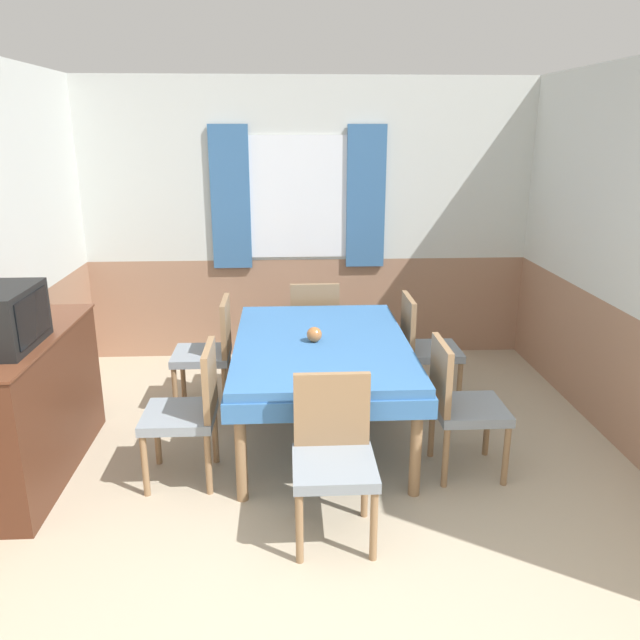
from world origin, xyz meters
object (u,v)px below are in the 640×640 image
Objects in this scene: sideboard at (32,405)px; vase at (314,334)px; chair_head_window at (314,324)px; tv at (8,318)px; dining_table at (321,354)px; chair_right_near at (460,402)px; chair_head_near at (333,452)px; chair_right_far at (424,345)px; chair_left_near at (190,408)px; chair_left_far at (210,349)px.

vase is (1.81, 0.39, 0.31)m from sideboard.
tv reaches higher than chair_head_window.
dining_table is 1.99m from tv.
chair_head_near is at bearing -54.95° from chair_right_near.
chair_head_near is 1.88m from chair_right_far.
dining_table is 2.04× the size of chair_left_near.
chair_left_near is 1.02m from sideboard.
chair_right_far is at bearing 19.50° from sideboard.
sideboard is at bearing -140.06° from chair_head_window.
dining_table is at bearing -57.46° from chair_right_far.
chair_right_near is at bearing -29.95° from vase.
tv is at bearing -161.53° from vase.
chair_right_far is at bearing 32.09° from vase.
vase is (-0.90, -0.57, 0.29)m from chair_right_far.
dining_table is at bearing -122.54° from chair_left_far.
chair_head_window is 1.00× the size of chair_left_near.
chair_head_near is at bearing -125.05° from chair_left_near.
sideboard is at bearing 82.90° from chair_left_near.
chair_head_window is at bearing 43.82° from tv.
vase is at bearing -87.37° from chair_head_near.
chair_head_window is at bearing 39.94° from sideboard.
sideboard reaches higher than chair_head_window.
dining_table is 1.02m from chair_left_near.
chair_head_window and chair_left_near have the same top height.
sideboard is 13.70× the size of vase.
tv is (-2.68, -0.07, 0.62)m from chair_right_near.
chair_right_far is 1.60× the size of tv.
chair_head_near is 1.00× the size of chair_right_near.
chair_head_window is at bearing 87.48° from vase.
sideboard reaches higher than chair_head_near.
chair_left_near is 1.60× the size of tv.
chair_left_far is 1.64m from tv.
tv is (-1.83, -0.62, 0.48)m from dining_table.
dining_table is at bearing 18.63° from tv.
chair_left_far is at bearing -144.95° from chair_head_window.
tv reaches higher than dining_table.
chair_head_near is 8.38× the size of vase.
chair_head_window and chair_right_far have the same top height.
chair_head_window is 1.00× the size of chair_right_far.
chair_head_near is 2.00m from tv.
chair_head_near is 0.61× the size of sideboard.
tv is at bearing -81.77° from sideboard.
chair_head_near is 1.00× the size of chair_left_far.
chair_head_window is 1.20m from vase.
vase is (-0.05, -1.16, 0.29)m from chair_head_window.
chair_left_near is 2.02m from chair_right_far.
vase reaches higher than dining_table.
dining_table is 2.04× the size of chair_right_far.
chair_head_window is 8.38× the size of vase.
chair_right_near is 2.75m from tv.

